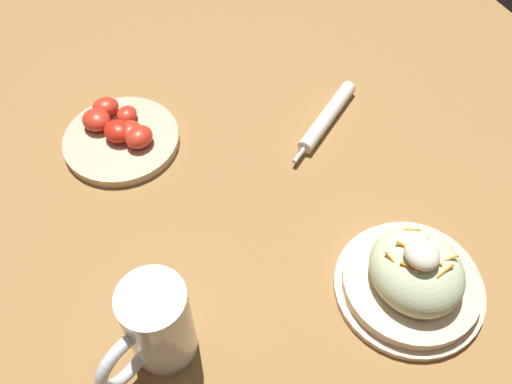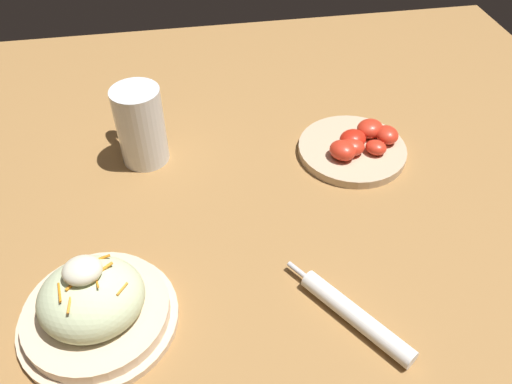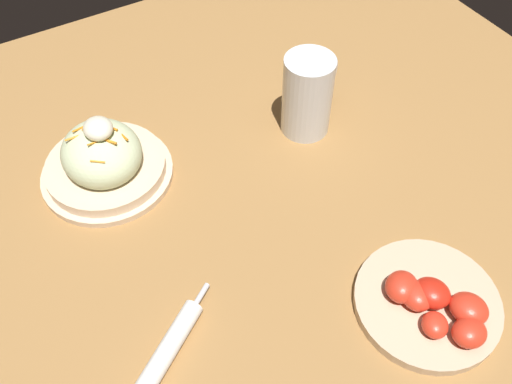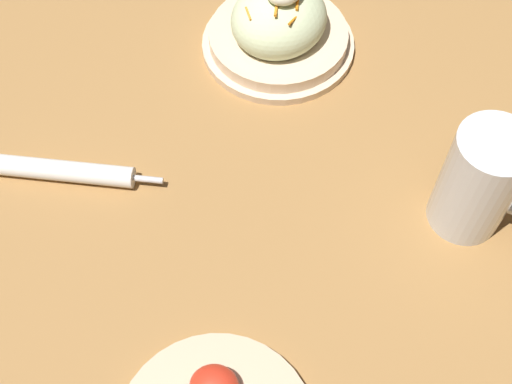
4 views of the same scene
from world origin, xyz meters
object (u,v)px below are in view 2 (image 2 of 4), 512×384
at_px(salad_plate, 94,306).
at_px(tomato_plate, 355,146).
at_px(beer_mug, 140,129).
at_px(napkin_roll, 355,316).

xyz_separation_m(salad_plate, tomato_plate, (0.45, 0.28, -0.02)).
bearing_deg(salad_plate, beer_mug, 79.13).
bearing_deg(napkin_roll, beer_mug, 124.08).
relative_size(salad_plate, napkin_roll, 1.14).
height_order(beer_mug, tomato_plate, beer_mug).
relative_size(beer_mug, napkin_roll, 0.77).
xyz_separation_m(napkin_roll, tomato_plate, (0.11, 0.34, 0.00)).
distance_m(salad_plate, tomato_plate, 0.53).
distance_m(napkin_roll, tomato_plate, 0.36).
height_order(salad_plate, napkin_roll, salad_plate).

